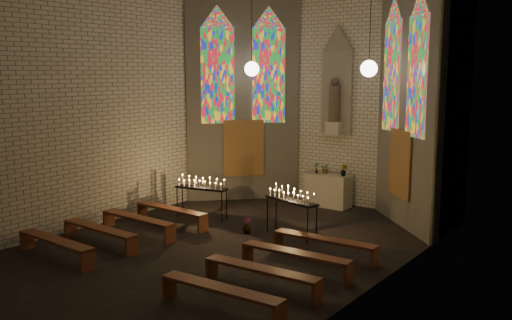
# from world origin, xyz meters

# --- Properties ---
(floor) EXTENTS (12.00, 12.00, 0.00)m
(floor) POSITION_xyz_m (0.00, 0.00, 0.00)
(floor) COLOR black
(floor) RESTS_ON ground
(room) EXTENTS (8.22, 12.43, 7.00)m
(room) POSITION_xyz_m (-0.00, 3.37, 3.72)
(room) COLOR beige
(room) RESTS_ON ground
(altar) EXTENTS (1.40, 0.60, 1.00)m
(altar) POSITION_xyz_m (0.00, 5.45, 0.50)
(altar) COLOR #BDB79A
(altar) RESTS_ON ground
(flower_vase_left) EXTENTS (0.21, 0.18, 0.34)m
(flower_vase_left) POSITION_xyz_m (-0.38, 5.41, 1.17)
(flower_vase_left) COLOR #4C723F
(flower_vase_left) RESTS_ON altar
(flower_vase_center) EXTENTS (0.33, 0.29, 0.34)m
(flower_vase_center) POSITION_xyz_m (-0.10, 5.48, 1.17)
(flower_vase_center) COLOR #4C723F
(flower_vase_center) RESTS_ON altar
(flower_vase_right) EXTENTS (0.21, 0.18, 0.38)m
(flower_vase_right) POSITION_xyz_m (0.55, 5.45, 1.19)
(flower_vase_right) COLOR #4C723F
(flower_vase_right) RESTS_ON altar
(aisle_flower_pot) EXTENTS (0.29, 0.29, 0.40)m
(aisle_flower_pot) POSITION_xyz_m (-0.22, 1.62, 0.20)
(aisle_flower_pot) COLOR #4C723F
(aisle_flower_pot) RESTS_ON ground
(votive_stand_left) EXTENTS (1.58, 0.67, 1.13)m
(votive_stand_left) POSITION_xyz_m (-2.13, 2.03, 0.97)
(votive_stand_left) COLOR black
(votive_stand_left) RESTS_ON ground
(votive_stand_right) EXTENTS (1.65, 0.78, 1.18)m
(votive_stand_right) POSITION_xyz_m (0.85, 2.06, 1.01)
(votive_stand_right) COLOR black
(votive_stand_right) RESTS_ON ground
(pew_left_0) EXTENTS (2.46, 0.45, 0.47)m
(pew_left_0) POSITION_xyz_m (-2.38, 1.06, 0.38)
(pew_left_0) COLOR #5B2C1A
(pew_left_0) RESTS_ON ground
(pew_right_0) EXTENTS (2.46, 0.45, 0.47)m
(pew_right_0) POSITION_xyz_m (2.38, 1.06, 0.38)
(pew_right_0) COLOR #5B2C1A
(pew_right_0) RESTS_ON ground
(pew_left_1) EXTENTS (2.46, 0.45, 0.47)m
(pew_left_1) POSITION_xyz_m (-2.38, -0.14, 0.38)
(pew_left_1) COLOR #5B2C1A
(pew_left_1) RESTS_ON ground
(pew_right_1) EXTENTS (2.46, 0.45, 0.47)m
(pew_right_1) POSITION_xyz_m (2.38, -0.14, 0.38)
(pew_right_1) COLOR #5B2C1A
(pew_right_1) RESTS_ON ground
(pew_left_2) EXTENTS (2.46, 0.45, 0.47)m
(pew_left_2) POSITION_xyz_m (-2.38, -1.34, 0.38)
(pew_left_2) COLOR #5B2C1A
(pew_left_2) RESTS_ON ground
(pew_right_2) EXTENTS (2.46, 0.45, 0.47)m
(pew_right_2) POSITION_xyz_m (2.38, -1.34, 0.38)
(pew_right_2) COLOR #5B2C1A
(pew_right_2) RESTS_ON ground
(pew_left_3) EXTENTS (2.46, 0.45, 0.47)m
(pew_left_3) POSITION_xyz_m (-2.38, -2.54, 0.38)
(pew_left_3) COLOR #5B2C1A
(pew_left_3) RESTS_ON ground
(pew_right_3) EXTENTS (2.46, 0.45, 0.47)m
(pew_right_3) POSITION_xyz_m (2.38, -2.54, 0.38)
(pew_right_3) COLOR #5B2C1A
(pew_right_3) RESTS_ON ground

